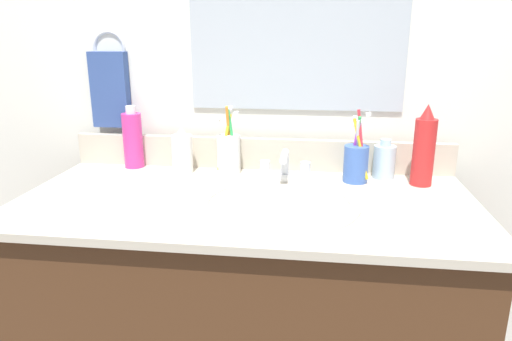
% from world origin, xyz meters
% --- Properties ---
extents(vanity_cabinet, '(1.05, 0.49, 0.74)m').
position_xyz_m(vanity_cabinet, '(0.00, 0.00, 0.37)').
color(vanity_cabinet, '#4C2D19').
rests_on(vanity_cabinet, ground_plane).
extents(countertop, '(1.10, 0.54, 0.02)m').
position_xyz_m(countertop, '(0.00, 0.00, 0.75)').
color(countertop, beige).
rests_on(countertop, vanity_cabinet).
extents(backsplash, '(1.10, 0.02, 0.09)m').
position_xyz_m(backsplash, '(0.00, 0.26, 0.80)').
color(backsplash, beige).
rests_on(backsplash, countertop).
extents(back_wall, '(2.20, 0.04, 1.30)m').
position_xyz_m(back_wall, '(0.00, 0.32, 0.65)').
color(back_wall, white).
rests_on(back_wall, ground_plane).
extents(mirror_panel, '(0.60, 0.01, 0.56)m').
position_xyz_m(mirror_panel, '(0.10, 0.30, 1.21)').
color(mirror_panel, '#B2BCC6').
extents(towel_ring, '(0.10, 0.01, 0.10)m').
position_xyz_m(towel_ring, '(-0.45, 0.30, 1.10)').
color(towel_ring, silver).
extents(hand_towel, '(0.11, 0.04, 0.22)m').
position_xyz_m(hand_towel, '(-0.45, 0.28, 0.98)').
color(hand_towel, '#334C8C').
extents(sink_basin, '(0.38, 0.38, 0.11)m').
position_xyz_m(sink_basin, '(0.08, -0.03, 0.73)').
color(sink_basin, white).
rests_on(sink_basin, countertop).
extents(faucet, '(0.16, 0.10, 0.08)m').
position_xyz_m(faucet, '(0.08, 0.16, 0.79)').
color(faucet, silver).
rests_on(faucet, countertop).
extents(bottle_lotion_white, '(0.06, 0.06, 0.13)m').
position_xyz_m(bottle_lotion_white, '(-0.21, 0.19, 0.82)').
color(bottle_lotion_white, white).
rests_on(bottle_lotion_white, countertop).
extents(bottle_soap_pink, '(0.06, 0.06, 0.18)m').
position_xyz_m(bottle_soap_pink, '(-0.37, 0.23, 0.84)').
color(bottle_soap_pink, '#D8338C').
rests_on(bottle_soap_pink, countertop).
extents(bottle_gel_clear, '(0.06, 0.06, 0.11)m').
position_xyz_m(bottle_gel_clear, '(0.35, 0.21, 0.80)').
color(bottle_gel_clear, silver).
rests_on(bottle_gel_clear, countertop).
extents(bottle_spray_red, '(0.05, 0.05, 0.21)m').
position_xyz_m(bottle_spray_red, '(0.44, 0.16, 0.85)').
color(bottle_spray_red, red).
rests_on(bottle_spray_red, countertop).
extents(cup_blue_plastic, '(0.07, 0.08, 0.19)m').
position_xyz_m(cup_blue_plastic, '(0.27, 0.17, 0.81)').
color(cup_blue_plastic, '#3F66B7').
rests_on(cup_blue_plastic, countertop).
extents(cup_white_ceramic, '(0.07, 0.09, 0.19)m').
position_xyz_m(cup_white_ceramic, '(-0.08, 0.20, 0.82)').
color(cup_white_ceramic, white).
rests_on(cup_white_ceramic, countertop).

